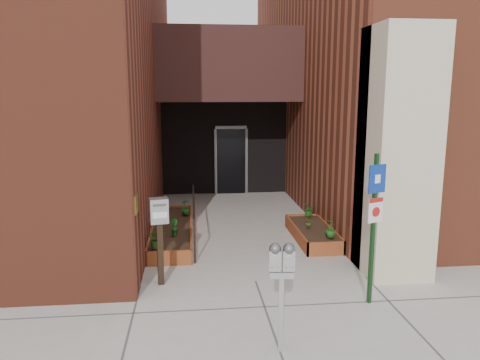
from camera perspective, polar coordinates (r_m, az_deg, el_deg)
name	(u,v)px	position (r m, az deg, el deg)	size (l,w,h in m)	color
ground	(256,281)	(8.42, 1.92, -12.25)	(80.00, 80.00, 0.00)	#9E9991
architecture	(219,34)	(14.69, -2.59, 17.40)	(20.00, 14.60, 10.00)	brown
planter_left	(172,232)	(10.85, -8.27, -6.25)	(0.90, 3.60, 0.30)	brown
planter_right	(313,234)	(10.71, 8.84, -6.50)	(0.80, 2.20, 0.30)	brown
handrail	(194,206)	(10.63, -5.67, -3.12)	(0.04, 3.34, 0.90)	black
parking_meter	(282,268)	(5.94, 5.11, -10.67)	(0.33, 0.17, 1.45)	#AEAEB1
sign_post	(374,213)	(7.42, 16.07, -3.92)	(0.31, 0.14, 2.38)	black
payment_dropbox	(159,223)	(8.06, -9.82, -5.17)	(0.34, 0.28, 1.53)	black
shrub_left_a	(157,238)	(9.23, -10.11, -6.98)	(0.36, 0.36, 0.40)	#275418
shrub_left_b	(174,227)	(10.00, -8.06, -5.71)	(0.18, 0.18, 0.34)	#164F18
shrub_left_c	(185,207)	(11.58, -6.68, -3.30)	(0.21, 0.21, 0.37)	#1B5A19
shrub_left_d	(162,202)	(12.09, -9.50, -2.70)	(0.21, 0.21, 0.40)	#275B1A
shrub_right_a	(331,229)	(9.92, 11.00, -5.85)	(0.21, 0.21, 0.37)	#1D5418
shrub_right_b	(309,220)	(10.54, 8.39, -4.85)	(0.18, 0.18, 0.34)	#2A5C1A
shrub_right_c	(309,209)	(11.49, 8.40, -3.56)	(0.30, 0.30, 0.33)	#195919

